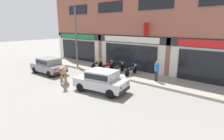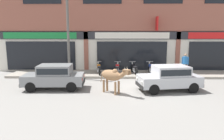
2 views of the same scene
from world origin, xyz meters
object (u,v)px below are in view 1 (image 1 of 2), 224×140
(motorcycle_1, at_px, (107,67))
(motorcycle_2, at_px, (119,68))
(pedestrian, at_px, (157,69))
(car_1, at_px, (49,65))
(cow, at_px, (63,71))
(car_0, at_px, (101,80))
(utility_pole, at_px, (76,38))
(motorcycle_3, at_px, (131,71))
(motorcycle_0, at_px, (97,64))

(motorcycle_1, xyz_separation_m, motorcycle_2, (1.30, 0.11, 0.00))
(motorcycle_2, height_order, pedestrian, pedestrian)
(car_1, bearing_deg, cow, -14.12)
(car_0, xyz_separation_m, utility_pole, (-6.55, 3.35, 2.32))
(cow, distance_m, pedestrian, 7.02)
(car_0, xyz_separation_m, motorcycle_2, (-1.70, 4.17, -0.26))
(motorcycle_1, bearing_deg, car_1, -134.52)
(car_0, height_order, pedestrian, pedestrian)
(motorcycle_2, xyz_separation_m, motorcycle_3, (1.28, 0.03, 0.00))
(cow, xyz_separation_m, motorcycle_1, (0.30, 4.71, -0.45))
(cow, height_order, motorcycle_1, cow)
(cow, bearing_deg, motorcycle_1, 86.40)
(motorcycle_0, relative_size, pedestrian, 1.13)
(cow, xyz_separation_m, motorcycle_2, (1.60, 4.83, -0.45))
(motorcycle_0, relative_size, motorcycle_1, 0.99)
(cow, distance_m, utility_pole, 5.58)
(car_1, bearing_deg, pedestrian, 22.40)
(motorcycle_0, relative_size, motorcycle_2, 1.00)
(cow, height_order, motorcycle_2, cow)
(motorcycle_3, bearing_deg, motorcycle_2, -178.55)
(cow, distance_m, motorcycle_0, 4.94)
(cow, height_order, car_0, cow)
(motorcycle_1, relative_size, utility_pole, 0.31)
(motorcycle_3, height_order, pedestrian, pedestrian)
(motorcycle_0, distance_m, pedestrian, 6.55)
(motorcycle_2, bearing_deg, car_0, -67.79)
(car_1, xyz_separation_m, motorcycle_3, (6.35, 3.98, -0.26))
(car_0, bearing_deg, car_1, 178.15)
(motorcycle_0, xyz_separation_m, pedestrian, (6.51, -0.26, 0.60))
(car_0, relative_size, motorcycle_1, 2.09)
(car_1, bearing_deg, motorcycle_0, 59.14)
(motorcycle_0, bearing_deg, motorcycle_2, 0.90)
(motorcycle_2, relative_size, utility_pole, 0.30)
(cow, xyz_separation_m, car_0, (3.30, 0.66, -0.19))
(motorcycle_3, xyz_separation_m, pedestrian, (2.50, -0.34, 0.60))
(cow, xyz_separation_m, motorcycle_0, (-1.14, 4.78, -0.45))
(utility_pole, bearing_deg, motorcycle_0, 20.25)
(motorcycle_1, height_order, motorcycle_3, same)
(motorcycle_1, distance_m, motorcycle_2, 1.30)
(car_0, bearing_deg, motorcycle_1, 126.51)
(pedestrian, bearing_deg, motorcycle_0, 177.70)
(car_0, xyz_separation_m, car_1, (-6.78, 0.22, 0.00))
(car_1, bearing_deg, motorcycle_3, 32.11)
(cow, height_order, motorcycle_3, cow)
(motorcycle_2, relative_size, pedestrian, 1.12)
(motorcycle_2, bearing_deg, car_1, -142.08)
(cow, height_order, utility_pole, utility_pole)
(motorcycle_3, bearing_deg, cow, -120.59)
(car_0, relative_size, car_1, 1.03)
(car_0, bearing_deg, motorcycle_3, 95.80)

